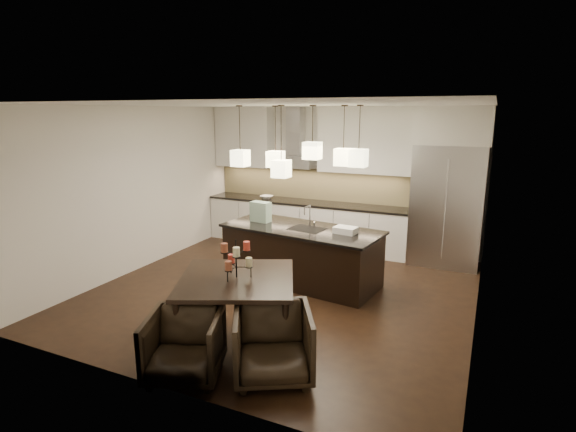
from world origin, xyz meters
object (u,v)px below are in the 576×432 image
at_px(island_body, 301,256).
at_px(dining_table, 238,308).
at_px(refrigerator, 447,206).
at_px(armchair_right, 273,344).
at_px(armchair_left, 184,346).

height_order(island_body, dining_table, island_body).
relative_size(refrigerator, armchair_right, 2.64).
bearing_deg(armchair_left, island_body, 67.20).
bearing_deg(armchair_left, refrigerator, 45.21).
height_order(refrigerator, armchair_left, refrigerator).
bearing_deg(armchair_left, armchair_right, 2.46).
relative_size(island_body, armchair_left, 3.20).
distance_m(dining_table, armchair_left, 0.92).
xyz_separation_m(refrigerator, dining_table, (-1.96, -3.95, -0.68)).
bearing_deg(refrigerator, armchair_right, -105.19).
bearing_deg(refrigerator, dining_table, -116.38).
bearing_deg(island_body, armchair_left, -83.16).
height_order(dining_table, armchair_left, dining_table).
bearing_deg(island_body, dining_table, -81.01).
bearing_deg(dining_table, armchair_right, -60.28).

